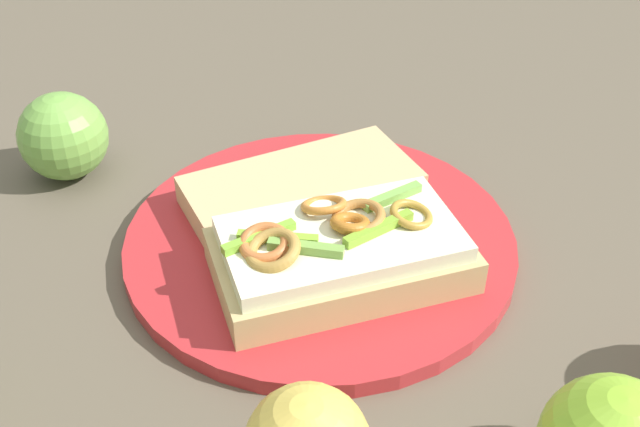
# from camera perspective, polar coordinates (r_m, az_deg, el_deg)

# --- Properties ---
(ground_plane) EXTENTS (2.00, 2.00, 0.00)m
(ground_plane) POSITION_cam_1_polar(r_m,az_deg,el_deg) (0.59, -0.00, -2.52)
(ground_plane) COLOR brown
(ground_plane) RESTS_ON ground
(plate) EXTENTS (0.29, 0.29, 0.01)m
(plate) POSITION_cam_1_polar(r_m,az_deg,el_deg) (0.59, -0.00, -2.05)
(plate) COLOR #B4282D
(plate) RESTS_ON ground_plane
(sandwich) EXTENTS (0.18, 0.20, 0.05)m
(sandwich) POSITION_cam_1_polar(r_m,az_deg,el_deg) (0.54, 1.43, -2.83)
(sandwich) COLOR tan
(sandwich) RESTS_ON plate
(bread_slice_side) EXTENTS (0.16, 0.20, 0.02)m
(bread_slice_side) POSITION_cam_1_polar(r_m,az_deg,el_deg) (0.61, -1.36, 1.86)
(bread_slice_side) COLOR tan
(bread_slice_side) RESTS_ON plate
(apple_0) EXTENTS (0.10, 0.10, 0.07)m
(apple_0) POSITION_cam_1_polar(r_m,az_deg,el_deg) (0.69, -18.22, 5.38)
(apple_0) COLOR #6FA744
(apple_0) RESTS_ON ground_plane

